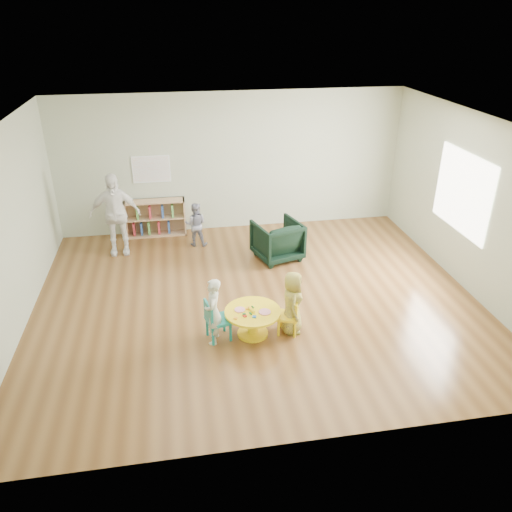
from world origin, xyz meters
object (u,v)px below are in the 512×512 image
at_px(armchair, 277,240).
at_px(child_left, 213,311).
at_px(kid_chair_left, 215,320).
at_px(child_right, 292,303).
at_px(toddler, 196,224).
at_px(adult_caretaker, 115,214).
at_px(bookshelf, 155,218).
at_px(activity_table, 253,318).
at_px(kid_chair_right, 291,315).

height_order(armchair, child_left, child_left).
bearing_deg(kid_chair_left, child_right, 76.99).
bearing_deg(toddler, kid_chair_left, 102.40).
distance_m(toddler, adult_caretaker, 1.52).
relative_size(bookshelf, toddler, 1.37).
bearing_deg(child_left, kid_chair_left, 160.02).
xyz_separation_m(child_right, adult_caretaker, (-2.65, 3.06, 0.31)).
height_order(armchair, child_right, child_right).
relative_size(kid_chair_left, child_right, 0.63).
height_order(toddler, adult_caretaker, adult_caretaker).
relative_size(activity_table, adult_caretaker, 0.51).
relative_size(kid_chair_left, kid_chair_right, 1.11).
relative_size(bookshelf, child_left, 1.23).
bearing_deg(armchair, toddler, -46.41).
bearing_deg(child_left, toddler, -167.27).
bearing_deg(adult_caretaker, bookshelf, 46.56).
distance_m(bookshelf, child_left, 3.96).
bearing_deg(kid_chair_left, activity_table, 78.31).
distance_m(child_right, adult_caretaker, 4.07).
relative_size(kid_chair_left, armchair, 0.75).
height_order(kid_chair_left, kid_chair_right, kid_chair_left).
bearing_deg(activity_table, armchair, 70.07).
height_order(kid_chair_right, bookshelf, bookshelf).
height_order(bookshelf, child_left, child_left).
relative_size(activity_table, toddler, 0.91).
bearing_deg(adult_caretaker, child_left, -64.86).
bearing_deg(child_right, armchair, 2.04).
distance_m(bookshelf, child_right, 4.29).
bearing_deg(activity_table, child_left, -173.53).
distance_m(kid_chair_left, kid_chair_right, 1.08).
xyz_separation_m(child_right, toddler, (-1.18, 3.16, -0.04)).
bearing_deg(child_right, bookshelf, 36.04).
height_order(kid_chair_left, bookshelf, bookshelf).
bearing_deg(kid_chair_right, adult_caretaker, 60.66).
distance_m(kid_chair_left, child_left, 0.17).
bearing_deg(armchair, child_right, 66.55).
relative_size(kid_chair_left, adult_caretaker, 0.39).
distance_m(kid_chair_left, bookshelf, 3.92).
distance_m(armchair, child_left, 2.78).
bearing_deg(child_right, kid_chair_right, 155.29).
height_order(child_left, child_right, child_left).
bearing_deg(kid_chair_right, activity_table, 105.99).
xyz_separation_m(armchair, child_left, (-1.40, -2.39, 0.12)).
distance_m(activity_table, kid_chair_right, 0.55).
bearing_deg(activity_table, kid_chair_right, -4.37).
bearing_deg(kid_chair_right, armchair, 13.18).
height_order(kid_chair_right, child_right, child_right).
bearing_deg(child_left, adult_caretaker, -142.09).
bearing_deg(kid_chair_right, child_right, -13.10).
bearing_deg(child_left, child_right, 104.84).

